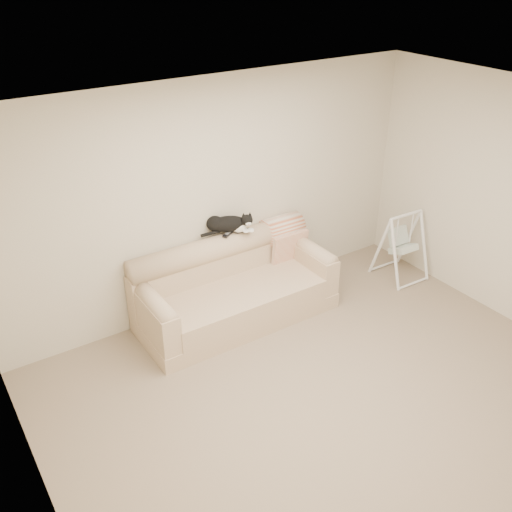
{
  "coord_description": "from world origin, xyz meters",
  "views": [
    {
      "loc": [
        -2.79,
        -3.01,
        3.72
      ],
      "look_at": [
        0.02,
        1.27,
        0.9
      ],
      "focal_mm": 40.0,
      "sensor_mm": 36.0,
      "label": 1
    }
  ],
  "objects": [
    {
      "name": "room_shell",
      "position": [
        0.0,
        0.0,
        1.53
      ],
      "size": [
        5.04,
        4.04,
        2.6
      ],
      "color": "#C2B79C",
      "rests_on": "ground"
    },
    {
      "name": "remote_a",
      "position": [
        0.04,
        1.85,
        0.91
      ],
      "size": [
        0.18,
        0.13,
        0.03
      ],
      "color": "black",
      "rests_on": "sofa"
    },
    {
      "name": "sofa",
      "position": [
        -0.05,
        1.62,
        0.35
      ],
      "size": [
        2.2,
        0.93,
        0.9
      ],
      "color": "tan",
      "rests_on": "ground"
    },
    {
      "name": "tuxedo_cat",
      "position": [
        0.06,
        1.88,
        1.01
      ],
      "size": [
        0.59,
        0.4,
        0.23
      ],
      "color": "black",
      "rests_on": "sofa"
    },
    {
      "name": "baby_swing",
      "position": [
        2.15,
        1.22,
        0.43
      ],
      "size": [
        0.54,
        0.58,
        0.87
      ],
      "color": "white",
      "rests_on": "ground"
    },
    {
      "name": "ground_plane",
      "position": [
        0.0,
        0.0,
        0.0
      ],
      "size": [
        5.0,
        5.0,
        0.0
      ],
      "primitive_type": "plane",
      "color": "#7E6F5C",
      "rests_on": "ground"
    },
    {
      "name": "throw_blanket",
      "position": [
        0.78,
        1.84,
        0.72
      ],
      "size": [
        0.47,
        0.38,
        0.58
      ],
      "color": "#C3633D",
      "rests_on": "sofa"
    },
    {
      "name": "remote_b",
      "position": [
        0.21,
        1.82,
        0.91
      ],
      "size": [
        0.17,
        0.07,
        0.02
      ],
      "color": "black",
      "rests_on": "sofa"
    }
  ]
}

